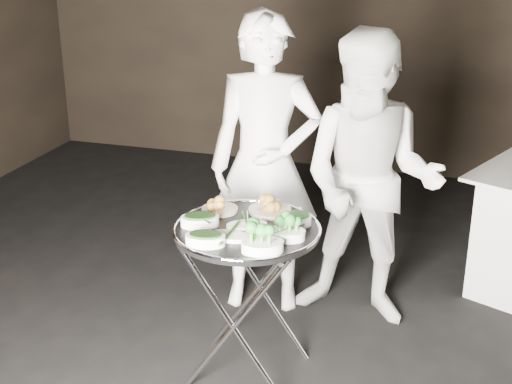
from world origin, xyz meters
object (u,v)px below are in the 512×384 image
(waiter_left, at_px, (265,165))
(waiter_right, at_px, (370,182))
(serving_tray, at_px, (247,230))
(tray_stand, at_px, (247,296))

(waiter_left, height_order, waiter_right, waiter_left)
(serving_tray, relative_size, waiter_left, 0.41)
(waiter_left, bearing_deg, serving_tray, -91.86)
(serving_tray, relative_size, waiter_right, 0.42)
(tray_stand, distance_m, waiter_right, 0.97)
(tray_stand, relative_size, serving_tray, 1.13)
(serving_tray, bearing_deg, waiter_left, 99.78)
(serving_tray, bearing_deg, tray_stand, 0.00)
(serving_tray, xyz_separation_m, waiter_right, (0.47, 0.75, 0.03))
(serving_tray, height_order, waiter_left, waiter_left)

